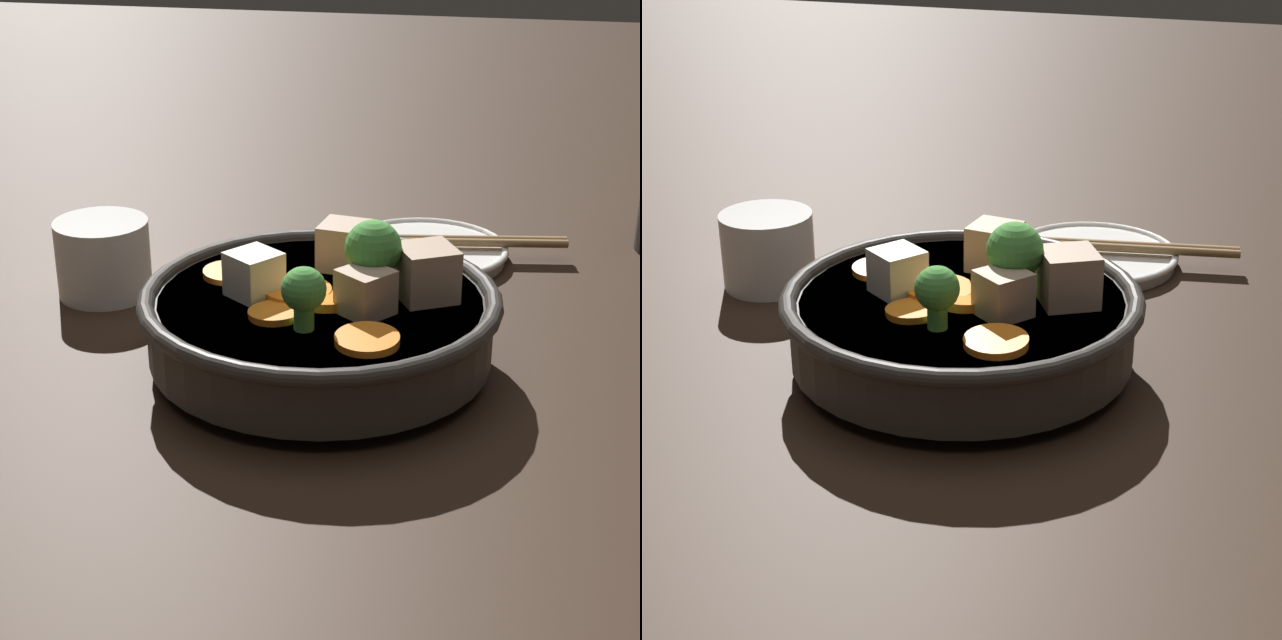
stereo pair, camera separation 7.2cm
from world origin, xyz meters
TOP-DOWN VIEW (x-y plane):
  - ground_plane at (0.00, 0.00)m, footprint 3.00×3.00m
  - stirfry_bowl at (0.00, 0.00)m, footprint 0.24×0.24m
  - side_saucer at (0.05, 0.21)m, footprint 0.14×0.14m
  - tea_cup at (-0.19, 0.09)m, footprint 0.07×0.07m
  - chopsticks_pair at (0.05, 0.21)m, footprint 0.24×0.05m

SIDE VIEW (x-z plane):
  - ground_plane at x=0.00m, z-range 0.00..0.00m
  - side_saucer at x=0.05m, z-range 0.00..0.01m
  - chopsticks_pair at x=0.05m, z-range 0.01..0.02m
  - tea_cup at x=-0.19m, z-range 0.00..0.06m
  - stirfry_bowl at x=0.00m, z-range -0.02..0.09m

